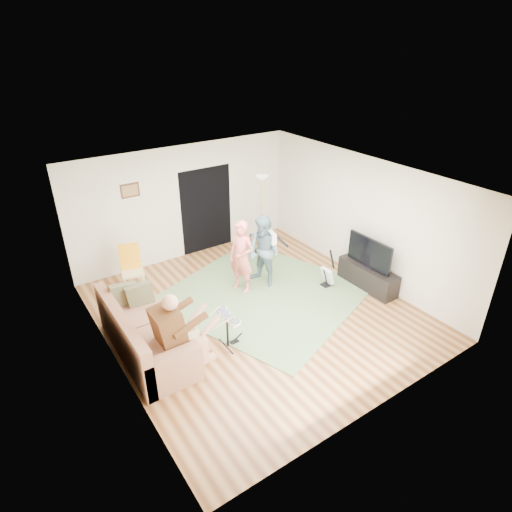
% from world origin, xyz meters
% --- Properties ---
extents(floor, '(6.00, 6.00, 0.00)m').
position_xyz_m(floor, '(0.00, 0.00, 0.00)').
color(floor, brown).
rests_on(floor, ground).
extents(walls, '(5.50, 6.00, 2.70)m').
position_xyz_m(walls, '(0.00, 0.00, 1.35)').
color(walls, beige).
rests_on(walls, floor).
extents(ceiling, '(6.00, 6.00, 0.00)m').
position_xyz_m(ceiling, '(0.00, 0.00, 2.70)').
color(ceiling, white).
rests_on(ceiling, walls).
extents(window_blinds, '(0.00, 2.05, 2.05)m').
position_xyz_m(window_blinds, '(-2.74, 0.20, 1.55)').
color(window_blinds, brown).
rests_on(window_blinds, walls).
extents(doorway, '(2.10, 0.00, 2.10)m').
position_xyz_m(doorway, '(0.55, 2.99, 1.05)').
color(doorway, black).
rests_on(doorway, walls).
extents(picture_frame, '(0.42, 0.03, 0.32)m').
position_xyz_m(picture_frame, '(-1.25, 2.99, 1.90)').
color(picture_frame, '#3F2314').
rests_on(picture_frame, walls).
extents(area_rug, '(4.46, 4.54, 0.02)m').
position_xyz_m(area_rug, '(0.48, 0.44, 0.01)').
color(area_rug, '#557245').
rests_on(area_rug, floor).
extents(sofa, '(0.96, 2.32, 0.94)m').
position_xyz_m(sofa, '(-2.30, 0.08, 0.31)').
color(sofa, '#9F6C4F').
rests_on(sofa, floor).
extents(drummer, '(0.92, 0.51, 1.41)m').
position_xyz_m(drummer, '(-1.86, -0.57, 0.55)').
color(drummer, '#583418').
rests_on(drummer, sofa).
extents(drum_kit, '(0.36, 0.65, 0.66)m').
position_xyz_m(drum_kit, '(-1.00, -0.57, 0.29)').
color(drum_kit, black).
rests_on(drum_kit, floor).
extents(singer, '(0.56, 0.67, 1.57)m').
position_xyz_m(singer, '(0.21, 0.87, 0.78)').
color(singer, '#EB6966').
rests_on(singer, floor).
extents(microphone, '(0.06, 0.06, 0.24)m').
position_xyz_m(microphone, '(0.41, 0.87, 1.17)').
color(microphone, black).
rests_on(microphone, singer).
extents(guitarist, '(0.77, 0.89, 1.57)m').
position_xyz_m(guitarist, '(0.73, 0.80, 0.78)').
color(guitarist, slate).
rests_on(guitarist, floor).
extents(guitar_held, '(0.24, 0.61, 0.26)m').
position_xyz_m(guitar_held, '(0.93, 0.80, 1.06)').
color(guitar_held, white).
rests_on(guitar_held, guitarist).
extents(guitar_spare, '(0.31, 0.28, 0.86)m').
position_xyz_m(guitar_spare, '(1.82, -0.05, 0.25)').
color(guitar_spare, black).
rests_on(guitar_spare, floor).
extents(torchiere_lamp, '(0.35, 0.35, 1.97)m').
position_xyz_m(torchiere_lamp, '(1.56, 2.08, 1.35)').
color(torchiere_lamp, black).
rests_on(torchiere_lamp, floor).
extents(dining_chair, '(0.53, 0.55, 1.04)m').
position_xyz_m(dining_chair, '(-1.73, 2.10, 0.37)').
color(dining_chair, beige).
rests_on(dining_chair, floor).
extents(tv_cabinet, '(0.40, 1.40, 0.50)m').
position_xyz_m(tv_cabinet, '(2.50, -0.57, 0.25)').
color(tv_cabinet, black).
rests_on(tv_cabinet, floor).
extents(television, '(0.06, 1.12, 0.63)m').
position_xyz_m(television, '(2.45, -0.57, 0.85)').
color(television, black).
rests_on(television, tv_cabinet).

